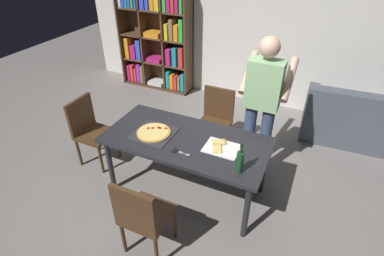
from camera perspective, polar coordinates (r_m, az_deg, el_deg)
name	(u,v)px	position (r m, az deg, el deg)	size (l,w,h in m)	color
ground_plane	(187,189)	(3.73, -0.98, -11.45)	(12.00, 12.00, 0.00)	gray
back_wall	(256,20)	(5.25, 11.97, 19.30)	(6.40, 0.10, 2.80)	silver
dining_table	(186,144)	(3.29, -1.10, -3.11)	(1.78, 0.86, 0.75)	#232328
chair_near_camera	(142,215)	(2.83, -9.44, -15.92)	(0.42, 0.42, 0.90)	#472D19
chair_far_side	(216,117)	(4.08, 4.51, 2.05)	(0.42, 0.42, 0.90)	#472D19
chair_left_end	(90,128)	(4.07, -18.82, 0.07)	(0.42, 0.42, 0.90)	#472D19
couch	(366,123)	(5.00, 30.01, 0.80)	(1.74, 0.94, 0.85)	#4C515B
bookshelf	(156,38)	(5.81, -6.75, 16.63)	(1.40, 0.35, 1.95)	#513823
person_serving_pizza	(262,102)	(3.51, 13.11, 4.80)	(0.55, 0.54, 1.75)	#38476B
pepperoni_pizza_on_tray	(154,133)	(3.34, -7.26, -0.90)	(0.43, 0.43, 0.04)	#2D2D33
pizza_slices_on_towel	(221,147)	(3.12, 5.44, -3.61)	(0.36, 0.28, 0.03)	white
wine_bottle	(240,161)	(2.80, 9.06, -6.27)	(0.07, 0.07, 0.32)	#194723
kitchen_scissors	(178,152)	(3.06, -2.62, -4.47)	(0.19, 0.09, 0.01)	silver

